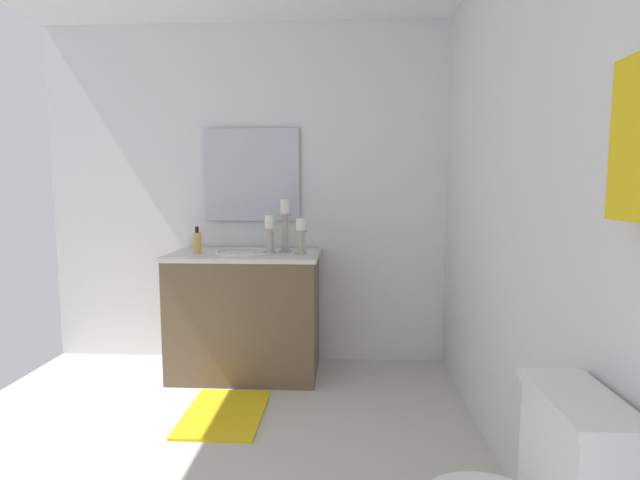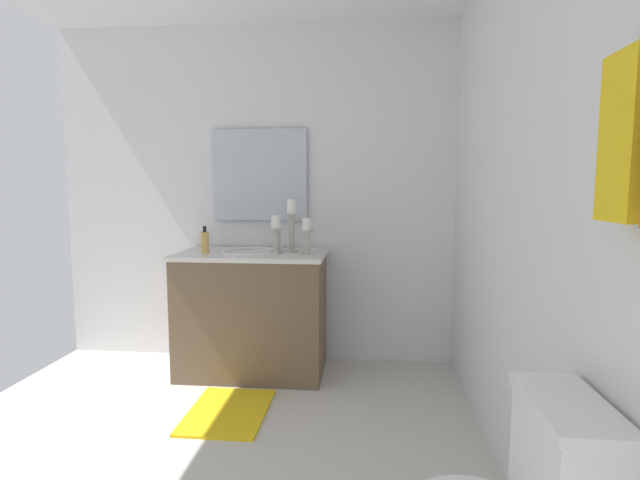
% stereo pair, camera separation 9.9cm
% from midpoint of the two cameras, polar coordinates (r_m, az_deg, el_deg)
% --- Properties ---
extents(floor, '(2.94, 2.94, 0.02)m').
position_cam_midpoint_polar(floor, '(2.55, -16.64, -24.65)').
color(floor, beige).
rests_on(floor, ground).
extents(wall_back, '(2.94, 0.04, 2.45)m').
position_cam_midpoint_polar(wall_back, '(2.17, 21.84, 4.15)').
color(wall_back, white).
rests_on(wall_back, ground).
extents(wall_left, '(0.04, 2.94, 2.45)m').
position_cam_midpoint_polar(wall_left, '(3.61, -9.35, 5.19)').
color(wall_left, white).
rests_on(wall_left, ground).
extents(vanity_cabinet, '(0.58, 1.02, 0.85)m').
position_cam_midpoint_polar(vanity_cabinet, '(3.39, -9.63, -8.58)').
color(vanity_cabinet, brown).
rests_on(vanity_cabinet, ground).
extents(sink_basin, '(0.40, 0.40, 0.24)m').
position_cam_midpoint_polar(sink_basin, '(3.31, -9.73, -2.16)').
color(sink_basin, white).
rests_on(sink_basin, vanity_cabinet).
extents(mirror, '(0.02, 0.69, 0.66)m').
position_cam_midpoint_polar(mirror, '(3.55, -8.91, 7.62)').
color(mirror, silver).
extents(candle_holder_tall, '(0.09, 0.09, 0.24)m').
position_cam_midpoint_polar(candle_holder_tall, '(3.18, -3.15, 0.53)').
color(candle_holder_tall, '#B7B2A5').
rests_on(candle_holder_tall, vanity_cabinet).
extents(candle_holder_short, '(0.09, 0.09, 0.36)m').
position_cam_midpoint_polar(candle_holder_short, '(3.30, -5.02, 1.94)').
color(candle_holder_short, '#B7B2A5').
rests_on(candle_holder_short, vanity_cabinet).
extents(candle_holder_mid, '(0.09, 0.09, 0.26)m').
position_cam_midpoint_polar(candle_holder_mid, '(3.24, -6.85, 0.79)').
color(candle_holder_mid, '#B7B2A5').
rests_on(candle_holder_mid, vanity_cabinet).
extents(soap_bottle, '(0.06, 0.06, 0.18)m').
position_cam_midpoint_polar(soap_bottle, '(3.35, -15.17, -0.25)').
color(soap_bottle, '#E5B259').
rests_on(soap_bottle, vanity_cabinet).
extents(towel_near_vanity, '(0.15, 0.03, 0.38)m').
position_cam_midpoint_polar(towel_near_vanity, '(1.32, 31.42, 10.21)').
color(towel_near_vanity, yellow).
rests_on(towel_near_vanity, towel_bar).
extents(bath_mat, '(0.60, 0.44, 0.02)m').
position_cam_midpoint_polar(bath_mat, '(2.97, -12.28, -19.46)').
color(bath_mat, yellow).
rests_on(bath_mat, ground).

